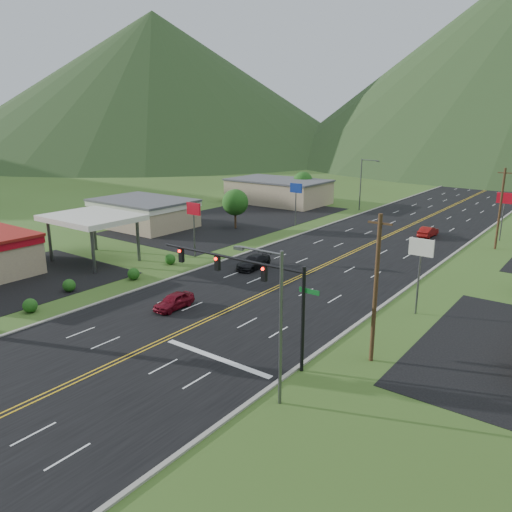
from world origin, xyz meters
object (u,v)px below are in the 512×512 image
Objects in this scene: car_red_near at (174,301)px; car_red_far at (428,232)px; traffic_signal at (252,280)px; gas_canopy at (92,219)px; streetlight_east at (276,317)px; car_dark_mid at (254,262)px; streetlight_west at (362,181)px.

car_red_near is 40.62m from car_red_far.
traffic_signal is at bearing 94.79° from car_red_far.
gas_canopy is at bearing 161.84° from car_red_near.
streetlight_east is 1.90× the size of car_dark_mid.
traffic_signal reaches higher than car_red_near.
streetlight_west reaches higher than traffic_signal.
traffic_signal is 1.31× the size of gas_canopy.
gas_canopy is 19.30m from car_red_near.
gas_canopy is at bearing -102.13° from streetlight_west.
car_dark_mid is at bearing -81.31° from streetlight_west.
gas_canopy is at bearing 164.30° from traffic_signal.
gas_canopy is 2.11× the size of car_dark_mid.
car_dark_mid is (-16.79, 20.29, -4.49)m from streetlight_east.
streetlight_west is 54.01m from car_red_near.
car_red_near is (-15.09, 6.74, -4.51)m from streetlight_east.
car_red_near is 0.83× the size of car_dark_mid.
streetlight_west is 2.28× the size of car_red_near.
gas_canopy is 2.54× the size of car_red_near.
streetlight_west reaches higher than car_dark_mid.
streetlight_east is at bearing -19.88° from gas_canopy.
car_red_near is at bearing 165.21° from traffic_signal.
traffic_signal reaches higher than car_red_far.
streetlight_east is at bearing -69.14° from streetlight_west.
traffic_signal is 1.46× the size of streetlight_west.
traffic_signal is at bearing 139.61° from streetlight_east.
streetlight_east is at bearing -26.01° from car_red_near.
car_red_near is (18.09, -5.26, -4.20)m from gas_canopy.
traffic_signal is 29.59m from gas_canopy.
car_dark_mid is 28.09m from car_red_far.
traffic_signal is 42.75m from car_red_far.
streetlight_east is 0.90× the size of gas_canopy.
car_red_near is (7.77, -53.26, -4.51)m from streetlight_west.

